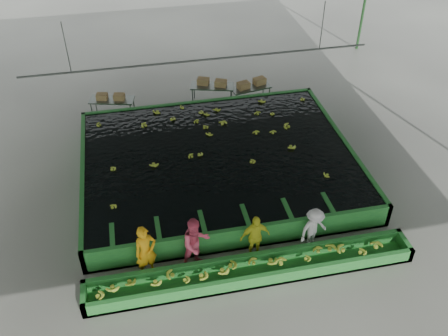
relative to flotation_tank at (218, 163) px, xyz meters
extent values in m
plane|color=slate|center=(0.00, -1.50, -0.45)|extent=(80.00, 80.00, 0.00)
cube|color=gray|center=(0.00, -1.50, 4.55)|extent=(20.00, 22.00, 0.04)
cube|color=black|center=(0.00, 0.00, 0.40)|extent=(9.70, 7.70, 0.00)
cylinder|color=#59605B|center=(0.00, 3.50, 2.55)|extent=(0.08, 0.08, 14.00)
cylinder|color=#59605B|center=(-5.00, 3.50, 3.55)|extent=(0.04, 0.04, 2.00)
cylinder|color=#59605B|center=(5.00, 3.50, 3.55)|extent=(0.04, 0.04, 2.00)
imported|color=#EFA311|center=(-3.05, -4.30, 0.47)|extent=(0.78, 0.63, 1.84)
imported|color=#DC4765|center=(-1.56, -4.30, 0.48)|extent=(1.08, 0.95, 1.87)
imported|color=yellow|center=(0.26, -4.30, 0.37)|extent=(0.99, 0.48, 1.63)
imported|color=silver|center=(2.16, -4.30, 0.32)|extent=(1.13, 0.87, 1.53)
camera|label=1|loc=(-2.88, -14.52, 11.44)|focal=40.00mm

